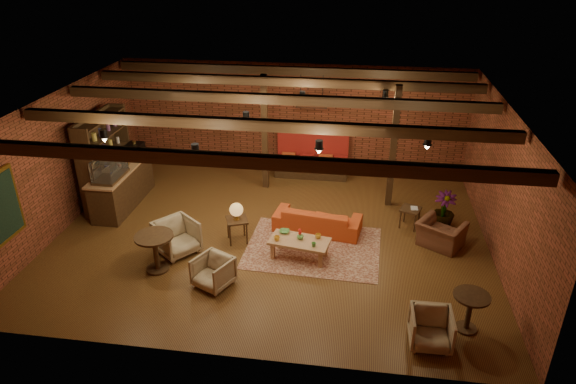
# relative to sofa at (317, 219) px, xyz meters

# --- Properties ---
(floor) EXTENTS (10.00, 10.00, 0.00)m
(floor) POSITION_rel_sofa_xyz_m (-1.07, -0.37, -0.30)
(floor) COLOR #3E1E0F
(floor) RESTS_ON ground
(ceiling) EXTENTS (10.00, 8.00, 0.02)m
(ceiling) POSITION_rel_sofa_xyz_m (-1.07, -0.37, 2.90)
(ceiling) COLOR black
(ceiling) RESTS_ON wall_back
(wall_back) EXTENTS (10.00, 0.02, 3.20)m
(wall_back) POSITION_rel_sofa_xyz_m (-1.07, 3.63, 1.30)
(wall_back) COLOR brown
(wall_back) RESTS_ON ground
(wall_front) EXTENTS (10.00, 0.02, 3.20)m
(wall_front) POSITION_rel_sofa_xyz_m (-1.07, -4.37, 1.30)
(wall_front) COLOR brown
(wall_front) RESTS_ON ground
(wall_left) EXTENTS (0.02, 8.00, 3.20)m
(wall_left) POSITION_rel_sofa_xyz_m (-6.07, -0.37, 1.30)
(wall_left) COLOR brown
(wall_left) RESTS_ON ground
(wall_right) EXTENTS (0.02, 8.00, 3.20)m
(wall_right) POSITION_rel_sofa_xyz_m (3.93, -0.37, 1.30)
(wall_right) COLOR brown
(wall_right) RESTS_ON ground
(ceiling_beams) EXTENTS (9.80, 6.40, 0.22)m
(ceiling_beams) POSITION_rel_sofa_xyz_m (-1.07, -0.37, 2.78)
(ceiling_beams) COLOR black
(ceiling_beams) RESTS_ON ceiling
(ceiling_pipe) EXTENTS (9.60, 0.12, 0.12)m
(ceiling_pipe) POSITION_rel_sofa_xyz_m (-1.07, 1.23, 2.55)
(ceiling_pipe) COLOR black
(ceiling_pipe) RESTS_ON ceiling
(post_left) EXTENTS (0.16, 0.16, 3.20)m
(post_left) POSITION_rel_sofa_xyz_m (-1.67, 2.23, 1.30)
(post_left) COLOR black
(post_left) RESTS_ON ground
(post_right) EXTENTS (0.16, 0.16, 3.20)m
(post_right) POSITION_rel_sofa_xyz_m (1.73, 1.63, 1.30)
(post_right) COLOR black
(post_right) RESTS_ON ground
(service_counter) EXTENTS (0.80, 2.50, 1.60)m
(service_counter) POSITION_rel_sofa_xyz_m (-5.17, 0.63, 0.50)
(service_counter) COLOR black
(service_counter) RESTS_ON ground
(plant_counter) EXTENTS (0.35, 0.39, 0.30)m
(plant_counter) POSITION_rel_sofa_xyz_m (-5.07, 0.83, 0.92)
(plant_counter) COLOR #337F33
(plant_counter) RESTS_ON service_counter
(shelving_hutch) EXTENTS (0.52, 2.00, 2.40)m
(shelving_hutch) POSITION_rel_sofa_xyz_m (-5.57, 0.73, 0.90)
(shelving_hutch) COLOR black
(shelving_hutch) RESTS_ON ground
(chalkboard_menu) EXTENTS (0.08, 0.96, 1.46)m
(chalkboard_menu) POSITION_rel_sofa_xyz_m (-6.00, -2.67, 1.30)
(chalkboard_menu) COLOR black
(chalkboard_menu) RESTS_ON wall_left
(banquette) EXTENTS (2.10, 0.70, 1.00)m
(banquette) POSITION_rel_sofa_xyz_m (-0.47, 3.18, 0.20)
(banquette) COLOR #AA221C
(banquette) RESTS_ON ground
(service_sign) EXTENTS (0.86, 0.06, 0.30)m
(service_sign) POSITION_rel_sofa_xyz_m (-0.47, 2.73, 2.05)
(service_sign) COLOR #F45318
(service_sign) RESTS_ON ceiling
(ceiling_spotlights) EXTENTS (6.40, 4.40, 0.28)m
(ceiling_spotlights) POSITION_rel_sofa_xyz_m (-1.07, -0.37, 2.56)
(ceiling_spotlights) COLOR black
(ceiling_spotlights) RESTS_ON ceiling
(rug) EXTENTS (3.09, 2.41, 0.01)m
(rug) POSITION_rel_sofa_xyz_m (-0.02, -0.80, -0.30)
(rug) COLOR maroon
(rug) RESTS_ON floor
(sofa) EXTENTS (2.16, 1.10, 0.60)m
(sofa) POSITION_rel_sofa_xyz_m (0.00, 0.00, 0.00)
(sofa) COLOR #BA4019
(sofa) RESTS_ON floor
(coffee_table) EXTENTS (1.38, 0.85, 0.69)m
(coffee_table) POSITION_rel_sofa_xyz_m (-0.29, -1.22, 0.09)
(coffee_table) COLOR #9A6848
(coffee_table) RESTS_ON floor
(side_table_lamp) EXTENTS (0.61, 0.61, 0.98)m
(side_table_lamp) POSITION_rel_sofa_xyz_m (-1.79, -0.75, 0.45)
(side_table_lamp) COLOR black
(side_table_lamp) RESTS_ON floor
(round_table_left) EXTENTS (0.81, 0.81, 0.84)m
(round_table_left) POSITION_rel_sofa_xyz_m (-3.21, -2.11, 0.27)
(round_table_left) COLOR black
(round_table_left) RESTS_ON floor
(armchair_a) EXTENTS (1.12, 1.12, 0.85)m
(armchair_a) POSITION_rel_sofa_xyz_m (-3.01, -1.40, 0.12)
(armchair_a) COLOR beige
(armchair_a) RESTS_ON floor
(armchair_b) EXTENTS (0.90, 0.88, 0.70)m
(armchair_b) POSITION_rel_sofa_xyz_m (-1.88, -2.47, 0.05)
(armchair_b) COLOR beige
(armchair_b) RESTS_ON floor
(armchair_right) EXTENTS (1.13, 1.03, 0.83)m
(armchair_right) POSITION_rel_sofa_xyz_m (2.83, -0.30, 0.11)
(armchair_right) COLOR brown
(armchair_right) RESTS_ON floor
(side_table_book) EXTENTS (0.58, 0.58, 0.52)m
(side_table_book) POSITION_rel_sofa_xyz_m (2.20, 0.50, 0.16)
(side_table_book) COLOR black
(side_table_book) RESTS_ON floor
(round_table_right) EXTENTS (0.64, 0.64, 0.75)m
(round_table_right) POSITION_rel_sofa_xyz_m (2.98, -3.10, 0.20)
(round_table_right) COLOR black
(round_table_right) RESTS_ON floor
(armchair_far) EXTENTS (0.71, 0.66, 0.72)m
(armchair_far) POSITION_rel_sofa_xyz_m (2.27, -3.58, 0.06)
(armchair_far) COLOR beige
(armchair_far) RESTS_ON floor
(plant_tall) EXTENTS (1.71, 1.71, 2.78)m
(plant_tall) POSITION_rel_sofa_xyz_m (2.99, 0.60, 1.09)
(plant_tall) COLOR #4C7F4C
(plant_tall) RESTS_ON floor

